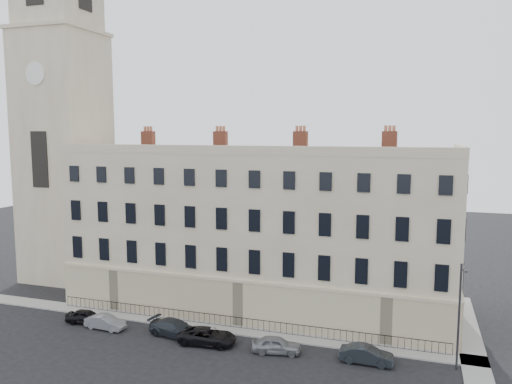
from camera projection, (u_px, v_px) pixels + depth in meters
ground at (288, 366)px, 36.24m from camera, size 160.00×160.00×0.00m
terrace at (260, 229)px, 48.47m from camera, size 36.22×12.22×17.00m
church_tower at (63, 116)px, 56.45m from camera, size 8.00×8.13×44.00m
pavement_terrace at (192, 324)px, 44.04m from camera, size 48.00×2.00×0.12m
pavement_east_return at (471, 345)px, 39.77m from camera, size 2.00×24.00×0.12m
railings at (236, 322)px, 43.12m from camera, size 35.00×0.04×0.96m
car_a at (86, 317)px, 44.30m from camera, size 3.77×1.92×1.23m
car_b at (105, 322)px, 43.05m from camera, size 3.69×1.42×1.20m
car_c at (175, 328)px, 41.51m from camera, size 4.93×2.60×1.36m
car_d at (207, 336)px, 39.98m from camera, size 4.84×2.51×1.30m
car_e at (276, 345)px, 38.39m from camera, size 4.00×2.14×1.29m
car_f at (367, 355)px, 36.66m from camera, size 3.96×1.43×1.30m
streetlamp at (460, 312)px, 35.11m from camera, size 0.40×1.68×7.80m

